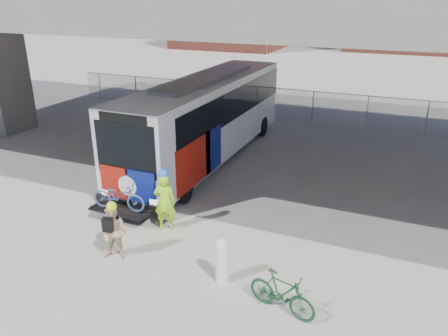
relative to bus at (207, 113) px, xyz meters
The scene contains 9 objects.
ground 5.19m from the bus, 65.03° to the right, with size 160.00×160.00×0.00m, color #9E9991.
bus is the anchor object (origin of this frame).
overpass 4.88m from the bus, ahead, with size 40.00×16.00×7.95m.
chainlink_fence 7.99m from the bus, 75.45° to the left, with size 30.00×0.06×30.00m.
brick_buildings 44.17m from the bus, 85.79° to the left, with size 54.00×22.00×12.00m.
bollard 9.30m from the bus, 62.26° to the right, with size 0.33×0.33×1.26m.
cyclist_hivis 6.60m from the bus, 76.25° to the right, with size 0.78×0.62×2.04m.
cyclist_tan 8.50m from the bus, 82.34° to the right, with size 0.90×0.77×1.76m.
bike_parked 10.64m from the bus, 55.18° to the right, with size 0.49×1.73×1.04m, color #144024.
Camera 1 is at (6.06, -12.45, 6.93)m, focal length 35.00 mm.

